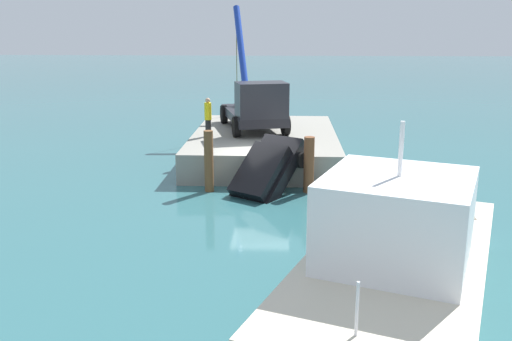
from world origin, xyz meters
name	(u,v)px	position (x,y,z in m)	size (l,w,h in m)	color
ground	(261,184)	(0.00, 0.00, 0.00)	(200.00, 200.00, 0.00)	#2D6066
dock	(265,145)	(-4.91, 0.00, 0.67)	(10.70, 7.12, 1.33)	gray
crane_truck	(255,105)	(-5.25, -0.50, 2.65)	(8.13, 3.93, 6.36)	black
dock_worker	(208,117)	(-3.70, -2.71, 2.30)	(0.34, 0.34, 1.88)	black
salvaged_car	(262,180)	(1.47, 0.11, 0.59)	(4.21, 3.73, 3.37)	black
moored_yacht	(407,263)	(9.49, 4.23, 0.63)	(12.22, 7.74, 6.25)	beige
piling_near	(209,161)	(1.16, -2.05, 1.26)	(0.37, 0.37, 2.52)	brown
piling_mid	(309,165)	(1.08, 2.00, 1.14)	(0.42, 0.42, 2.29)	brown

